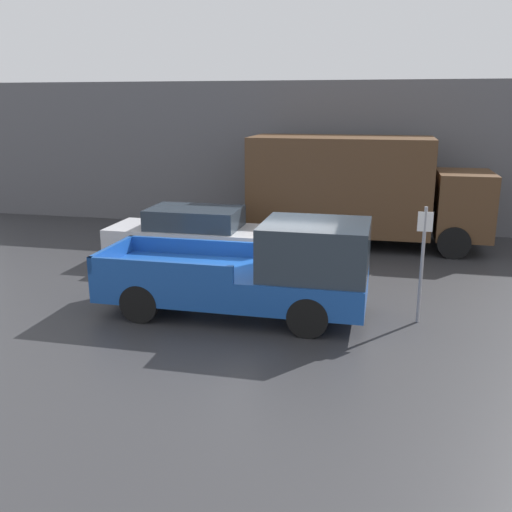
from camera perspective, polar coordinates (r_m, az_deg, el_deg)
The scene contains 6 objects.
ground_plane at distance 12.91m, azimuth 1.95°, elevation -5.15°, with size 60.00×60.00×0.00m, color #2D2D30.
building_wall at distance 20.70m, azimuth 6.66°, elevation 9.85°, with size 28.00×0.15×5.21m.
pickup_truck at distance 12.12m, azimuth 0.29°, elevation -1.57°, with size 5.70×2.09×2.11m.
car at distance 16.31m, azimuth -6.43°, elevation 2.11°, with size 4.64×1.89×1.61m.
delivery_truck at distance 18.50m, azimuth 10.22°, elevation 6.70°, with size 7.42×2.51×3.43m.
parking_sign at distance 12.11m, azimuth 16.30°, elevation -0.26°, with size 0.30×0.07×2.46m.
Camera 1 is at (2.29, -11.89, 4.47)m, focal length 40.00 mm.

